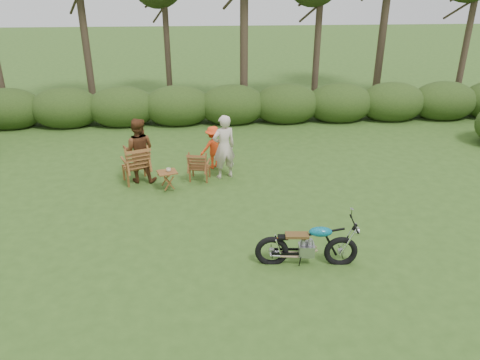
{
  "coord_description": "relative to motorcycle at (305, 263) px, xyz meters",
  "views": [
    {
      "loc": [
        -0.87,
        -7.72,
        5.27
      ],
      "look_at": [
        -0.21,
        1.81,
        0.9
      ],
      "focal_mm": 35.0,
      "sensor_mm": 36.0,
      "label": 1
    }
  ],
  "objects": [
    {
      "name": "side_table",
      "position": [
        -2.9,
        3.51,
        0.26
      ],
      "size": [
        0.6,
        0.55,
        0.51
      ],
      "primitive_type": null,
      "rotation": [
        0.0,
        0.0,
        0.31
      ],
      "color": "brown",
      "rests_on": "ground"
    },
    {
      "name": "cup",
      "position": [
        -2.86,
        3.51,
        0.56
      ],
      "size": [
        0.15,
        0.15,
        0.09
      ],
      "primitive_type": "imported",
      "rotation": [
        0.0,
        0.0,
        0.35
      ],
      "color": "beige",
      "rests_on": "side_table"
    },
    {
      "name": "lawn_chair_left",
      "position": [
        -3.78,
        4.08,
        0.0
      ],
      "size": [
        0.95,
        0.95,
        1.06
      ],
      "primitive_type": null,
      "rotation": [
        0.0,
        0.0,
        3.53
      ],
      "color": "#5F2C17",
      "rests_on": "ground"
    },
    {
      "name": "lawn_chair_right",
      "position": [
        -2.09,
        4.09,
        0.0
      ],
      "size": [
        0.68,
        0.68,
        0.85
      ],
      "primitive_type": null,
      "rotation": [
        0.0,
        0.0,
        2.95
      ],
      "color": "brown",
      "rests_on": "ground"
    },
    {
      "name": "child",
      "position": [
        -1.7,
        4.9,
        0.0
      ],
      "size": [
        0.91,
        0.75,
        1.23
      ],
      "primitive_type": "imported",
      "rotation": [
        0.0,
        0.0,
        3.57
      ],
      "color": "#E93E15",
      "rests_on": "ground"
    },
    {
      "name": "motorcycle",
      "position": [
        0.0,
        0.0,
        0.0
      ],
      "size": [
        1.91,
        0.85,
        1.07
      ],
      "primitive_type": null,
      "rotation": [
        0.0,
        0.0,
        -0.08
      ],
      "color": "#0E9EBC",
      "rests_on": "ground"
    },
    {
      "name": "adult_b",
      "position": [
        -3.67,
        4.13,
        0.0
      ],
      "size": [
        0.89,
        0.72,
        1.74
      ],
      "primitive_type": "imported",
      "rotation": [
        0.0,
        0.0,
        3.07
      ],
      "color": "#5C311A",
      "rests_on": "ground"
    },
    {
      "name": "adult_a",
      "position": [
        -1.42,
        4.2,
        0.0
      ],
      "size": [
        0.75,
        0.62,
        1.76
      ],
      "primitive_type": "imported",
      "rotation": [
        0.0,
        0.0,
        3.5
      ],
      "color": "beige",
      "rests_on": "ground"
    },
    {
      "name": "tree_line",
      "position": [
        -0.43,
        9.94,
        3.81
      ],
      "size": [
        22.52,
        11.62,
        8.14
      ],
      "color": "#33281C",
      "rests_on": "ground"
    },
    {
      "name": "ground",
      "position": [
        -0.93,
        0.21,
        0.0
      ],
      "size": [
        80.0,
        80.0,
        0.0
      ],
      "primitive_type": "plane",
      "color": "#2C4A18",
      "rests_on": "ground"
    }
  ]
}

